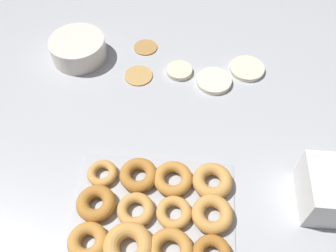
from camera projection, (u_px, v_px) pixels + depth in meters
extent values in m
plane|color=#B2B5BA|center=(176.00, 103.00, 1.11)|extent=(3.00, 3.00, 0.00)
cylinder|color=silver|center=(214.00, 81.00, 1.15)|extent=(0.11, 0.11, 0.02)
cylinder|color=tan|center=(138.00, 75.00, 1.17)|extent=(0.09, 0.09, 0.01)
cylinder|color=beige|center=(179.00, 71.00, 1.18)|extent=(0.09, 0.09, 0.02)
cylinder|color=beige|center=(247.00, 69.00, 1.19)|extent=(0.12, 0.12, 0.01)
cylinder|color=#B27F42|center=(145.00, 47.00, 1.26)|extent=(0.08, 0.08, 0.01)
cube|color=#ADAFB5|center=(153.00, 213.00, 0.89)|extent=(0.41, 0.32, 0.01)
torus|color=#C68438|center=(88.00, 242.00, 0.83)|extent=(0.10, 0.10, 0.03)
torus|color=#D19347|center=(128.00, 246.00, 0.82)|extent=(0.12, 0.12, 0.04)
torus|color=#C68438|center=(170.00, 251.00, 0.82)|extent=(0.11, 0.11, 0.03)
torus|color=#B7752D|center=(96.00, 203.00, 0.88)|extent=(0.10, 0.10, 0.03)
torus|color=#D19347|center=(136.00, 210.00, 0.88)|extent=(0.09, 0.09, 0.03)
torus|color=#D19347|center=(174.00, 213.00, 0.87)|extent=(0.09, 0.09, 0.03)
torus|color=#D19347|center=(212.00, 214.00, 0.87)|extent=(0.10, 0.10, 0.03)
torus|color=#D19347|center=(102.00, 173.00, 0.94)|extent=(0.08, 0.08, 0.02)
torus|color=#B7752D|center=(138.00, 175.00, 0.93)|extent=(0.10, 0.10, 0.03)
torus|color=#C68438|center=(173.00, 179.00, 0.93)|extent=(0.10, 0.10, 0.03)
torus|color=#D19347|center=(212.00, 181.00, 0.92)|extent=(0.10, 0.10, 0.03)
cylinder|color=silver|center=(78.00, 49.00, 1.20)|extent=(0.19, 0.19, 0.07)
cube|color=white|center=(326.00, 198.00, 0.90)|extent=(0.15, 0.15, 0.03)
cube|color=white|center=(331.00, 193.00, 0.88)|extent=(0.15, 0.15, 0.03)
cube|color=white|center=(335.00, 188.00, 0.86)|extent=(0.15, 0.15, 0.03)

